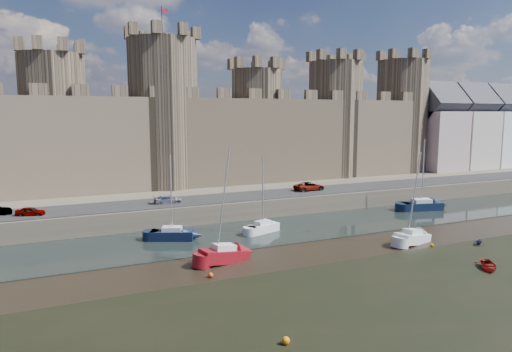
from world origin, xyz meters
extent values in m
plane|color=black|center=(0.00, 0.00, 0.00)|extent=(160.00, 160.00, 0.00)
cube|color=black|center=(0.00, 24.00, 0.04)|extent=(160.00, 12.00, 0.08)
cube|color=#4C443A|center=(0.00, 60.00, 1.25)|extent=(160.00, 60.00, 2.50)
cube|color=black|center=(0.00, 34.00, 2.55)|extent=(160.00, 7.00, 0.10)
cube|color=#42382B|center=(0.00, 48.00, 9.50)|extent=(100.00, 9.00, 14.00)
cylinder|color=#42382B|center=(-14.00, 48.00, 12.50)|extent=(9.00, 9.00, 20.00)
cylinder|color=#42382B|center=(2.00, 48.00, 14.00)|extent=(11.00, 11.00, 23.00)
cylinder|color=black|center=(2.00, 48.00, 28.00)|extent=(0.10, 0.10, 5.00)
cube|color=maroon|center=(2.50, 48.00, 29.80)|extent=(1.00, 0.03, 0.60)
cylinder|color=#42382B|center=(18.00, 48.00, 12.00)|extent=(9.00, 9.00, 19.00)
cylinder|color=#42382B|center=(34.00, 48.00, 13.00)|extent=(10.00, 10.00, 21.00)
cylinder|color=#42382B|center=(50.00, 48.00, 13.50)|extent=(10.00, 10.00, 22.00)
cube|color=#BCA0A4|center=(58.00, 46.00, 8.50)|extent=(8.50, 9.00, 12.00)
cube|color=#38383F|center=(58.00, 46.00, 16.10)|extent=(8.50, 9.05, 9.05)
cube|color=beige|center=(67.00, 46.00, 8.50)|extent=(8.50, 9.00, 12.00)
cube|color=#38383F|center=(67.00, 46.00, 16.10)|extent=(8.50, 9.05, 9.05)
cube|color=white|center=(76.00, 46.00, 8.50)|extent=(8.50, 9.00, 12.00)
cube|color=#38383F|center=(76.00, 46.00, 16.10)|extent=(8.50, 9.05, 9.05)
imported|color=gray|center=(-17.23, 32.74, 3.03)|extent=(3.36, 2.09, 1.07)
imported|color=gray|center=(-1.18, 33.41, 3.03)|extent=(3.73, 1.65, 1.07)
imported|color=gray|center=(20.63, 34.40, 3.17)|extent=(4.92, 2.46, 1.34)
cube|color=#0E1632|center=(-2.83, 24.86, 0.60)|extent=(5.11, 3.64, 1.04)
cube|color=silver|center=(-2.83, 24.86, 1.36)|extent=(2.46, 2.05, 0.47)
cylinder|color=silver|center=(-2.83, 24.86, 5.37)|extent=(0.14, 0.14, 8.51)
cube|color=silver|center=(7.79, 23.64, 0.57)|extent=(4.45, 2.84, 0.98)
cube|color=silver|center=(7.79, 23.64, 1.28)|extent=(2.11, 1.65, 0.44)
cylinder|color=silver|center=(7.79, 23.64, 5.04)|extent=(0.14, 0.14, 7.98)
cube|color=black|center=(34.43, 25.58, 0.64)|extent=(6.28, 3.59, 1.13)
cube|color=silver|center=(34.43, 25.58, 1.47)|extent=(2.93, 2.17, 0.51)
cylinder|color=silver|center=(34.43, 25.58, 5.83)|extent=(0.14, 0.14, 9.24)
cube|color=maroon|center=(-0.14, 15.41, 0.61)|extent=(5.06, 2.77, 1.22)
cube|color=silver|center=(-0.14, 15.41, 1.49)|extent=(2.34, 1.70, 0.55)
cylinder|color=silver|center=(-0.14, 15.41, 6.20)|extent=(0.14, 0.14, 9.97)
cube|color=silver|center=(20.87, 12.91, 0.55)|extent=(4.97, 2.98, 1.10)
cube|color=silver|center=(20.87, 12.91, 1.34)|extent=(2.33, 1.77, 0.50)
cylinder|color=silver|center=(20.87, 12.91, 5.58)|extent=(0.14, 0.14, 8.97)
imported|color=maroon|center=(21.16, 3.59, 0.28)|extent=(3.22, 3.37, 0.57)
imported|color=black|center=(26.99, 9.43, 0.34)|extent=(1.67, 1.58, 0.69)
sphere|color=#E1490A|center=(-2.65, 12.00, 0.22)|extent=(0.44, 0.44, 0.44)
sphere|color=orange|center=(21.80, 10.99, 0.20)|extent=(0.40, 0.40, 0.40)
sphere|color=orange|center=(-2.12, -0.93, 0.25)|extent=(0.51, 0.51, 0.51)
camera|label=1|loc=(-14.65, -24.26, 14.14)|focal=32.00mm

